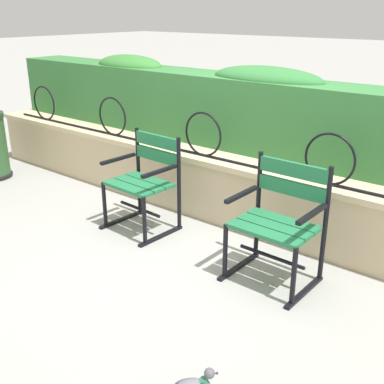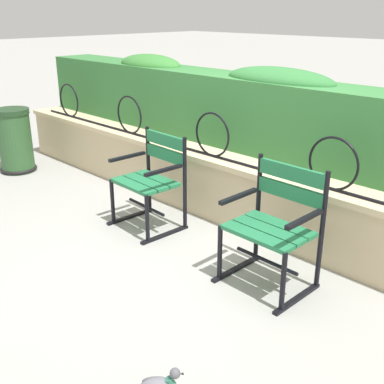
# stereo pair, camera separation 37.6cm
# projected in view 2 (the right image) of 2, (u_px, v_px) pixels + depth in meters

# --- Properties ---
(ground_plane) EXTENTS (60.00, 60.00, 0.00)m
(ground_plane) POSITION_uv_depth(u_px,v_px,m) (187.00, 256.00, 3.93)
(ground_plane) COLOR #9E9E99
(stone_wall) EXTENTS (7.28, 0.41, 0.61)m
(stone_wall) POSITION_uv_depth(u_px,v_px,m) (251.00, 196.00, 4.35)
(stone_wall) COLOR #C6B289
(stone_wall) RESTS_ON ground
(iron_arch_fence) EXTENTS (6.74, 0.02, 0.42)m
(iron_arch_fence) POSITION_uv_depth(u_px,v_px,m) (218.00, 140.00, 4.36)
(iron_arch_fence) COLOR black
(iron_arch_fence) RESTS_ON stone_wall
(hedge_row) EXTENTS (7.14, 0.52, 0.81)m
(hedge_row) POSITION_uv_depth(u_px,v_px,m) (281.00, 115.00, 4.41)
(hedge_row) COLOR #387A3D
(hedge_row) RESTS_ON stone_wall
(park_chair_left) EXTENTS (0.60, 0.55, 0.87)m
(park_chair_left) POSITION_uv_depth(u_px,v_px,m) (152.00, 178.00, 4.34)
(park_chair_left) COLOR #237547
(park_chair_left) RESTS_ON ground
(park_chair_right) EXTENTS (0.61, 0.53, 0.89)m
(park_chair_right) POSITION_uv_depth(u_px,v_px,m) (275.00, 223.00, 3.41)
(park_chair_right) COLOR #237547
(park_chair_right) RESTS_ON ground
(trash_bin) EXTENTS (0.44, 0.44, 0.78)m
(trash_bin) POSITION_uv_depth(u_px,v_px,m) (15.00, 142.00, 5.87)
(trash_bin) COLOR #2D562D
(trash_bin) RESTS_ON ground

